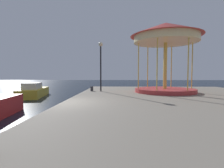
# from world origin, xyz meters

# --- Properties ---
(ground_plane) EXTENTS (120.00, 120.00, 0.00)m
(ground_plane) POSITION_xyz_m (0.00, 0.00, 0.00)
(ground_plane) COLOR black
(quay_dock) EXTENTS (14.19, 22.91, 0.80)m
(quay_dock) POSITION_xyz_m (7.09, 0.00, 0.40)
(quay_dock) COLOR gray
(quay_dock) RESTS_ON ground
(motorboat_yellow) EXTENTS (2.91, 5.47, 1.42)m
(motorboat_yellow) POSITION_xyz_m (-5.51, 8.16, 0.54)
(motorboat_yellow) COLOR gold
(motorboat_yellow) RESTS_ON ground
(carousel) EXTENTS (5.50, 5.50, 5.44)m
(carousel) POSITION_xyz_m (6.61, 5.07, 4.89)
(carousel) COLOR #B23333
(carousel) RESTS_ON quay_dock
(lamp_post_mid_promenade) EXTENTS (0.36, 0.36, 4.10)m
(lamp_post_mid_promenade) POSITION_xyz_m (1.45, 5.73, 3.62)
(lamp_post_mid_promenade) COLOR black
(lamp_post_mid_promenade) RESTS_ON quay_dock
(bollard_north) EXTENTS (0.24, 0.24, 0.40)m
(bollard_north) POSITION_xyz_m (0.67, 5.88, 1.00)
(bollard_north) COLOR #2D2D33
(bollard_north) RESTS_ON quay_dock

